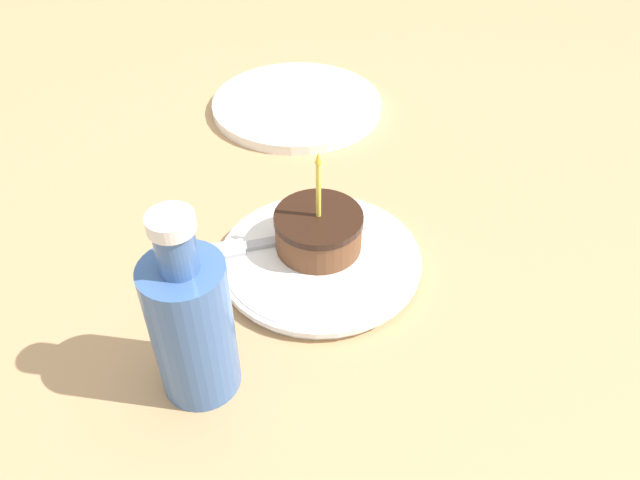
% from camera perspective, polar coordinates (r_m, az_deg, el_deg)
% --- Properties ---
extents(ground_plane, '(2.40, 2.40, 0.04)m').
position_cam_1_polar(ground_plane, '(0.67, -1.40, -4.67)').
color(ground_plane, tan).
rests_on(ground_plane, ground).
extents(plate, '(0.21, 0.21, 0.02)m').
position_cam_1_polar(plate, '(0.66, 0.00, -1.81)').
color(plate, white).
rests_on(plate, ground_plane).
extents(cake_slice, '(0.09, 0.09, 0.12)m').
position_cam_1_polar(cake_slice, '(0.65, 0.24, 0.76)').
color(cake_slice, brown).
rests_on(cake_slice, plate).
extents(fork, '(0.13, 0.15, 0.00)m').
position_cam_1_polar(fork, '(0.67, -4.29, -0.15)').
color(fork, '#B2B2B7').
rests_on(fork, plate).
extents(bottle, '(0.07, 0.07, 0.19)m').
position_cam_1_polar(bottle, '(0.52, -11.68, -7.46)').
color(bottle, '#3F66A5').
rests_on(bottle, ground_plane).
extents(side_plate, '(0.25, 0.25, 0.01)m').
position_cam_1_polar(side_plate, '(0.93, -2.11, 12.26)').
color(side_plate, white).
rests_on(side_plate, ground_plane).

